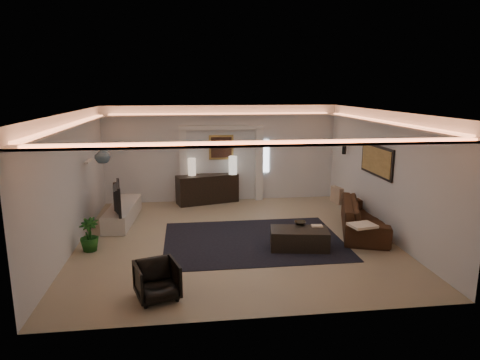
{
  "coord_description": "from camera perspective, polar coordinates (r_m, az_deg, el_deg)",
  "views": [
    {
      "loc": [
        -1.08,
        -9.26,
        3.41
      ],
      "look_at": [
        0.2,
        0.6,
        1.25
      ],
      "focal_mm": 31.88,
      "sensor_mm": 36.0,
      "label": 1
    }
  ],
  "objects": [
    {
      "name": "painting_canvas",
      "position": [
        12.87,
        -2.52,
        4.38
      ],
      "size": [
        0.62,
        0.02,
        0.62
      ],
      "primitive_type": "cube",
      "color": "#4C2D1E",
      "rests_on": "wall_back"
    },
    {
      "name": "area_rug",
      "position": [
        9.79,
        1.78,
        -8.1
      ],
      "size": [
        4.0,
        3.0,
        0.01
      ],
      "primitive_type": "cube",
      "color": "black",
      "rests_on": "ground"
    },
    {
      "name": "alcove_header",
      "position": [
        12.76,
        -2.52,
        7.03
      ],
      "size": [
        2.52,
        0.2,
        0.12
      ],
      "primitive_type": "cube",
      "color": "silver",
      "rests_on": "wall_back"
    },
    {
      "name": "art_panel_gold",
      "position": [
        10.71,
        17.72,
        2.49
      ],
      "size": [
        0.02,
        1.5,
        0.62
      ],
      "primitive_type": "cube",
      "color": "tan",
      "rests_on": "wall_right"
    },
    {
      "name": "painting_frame",
      "position": [
        12.89,
        -2.53,
        4.4
      ],
      "size": [
        0.74,
        0.04,
        0.74
      ],
      "primitive_type": "cube",
      "color": "tan",
      "rests_on": "wall_back"
    },
    {
      "name": "plant",
      "position": [
        9.65,
        -19.53,
        -6.93
      ],
      "size": [
        0.45,
        0.45,
        0.71
      ],
      "primitive_type": "imported",
      "rotation": [
        0.0,
        0.0,
        -0.14
      ],
      "color": "#184915",
      "rests_on": "ground"
    },
    {
      "name": "floor",
      "position": [
        9.92,
        -0.71,
        -7.84
      ],
      "size": [
        7.0,
        7.0,
        0.0
      ],
      "primitive_type": "plane",
      "color": "tan",
      "rests_on": "ground"
    },
    {
      "name": "cove_soffit",
      "position": [
        9.35,
        -0.75,
        7.42
      ],
      "size": [
        7.0,
        7.0,
        0.04
      ],
      "primitive_type": "cube",
      "color": "silver",
      "rests_on": "ceiling"
    },
    {
      "name": "tv",
      "position": [
        10.75,
        -16.59,
        -2.27
      ],
      "size": [
        1.25,
        0.36,
        0.72
      ],
      "primitive_type": "imported",
      "rotation": [
        0.0,
        0.0,
        1.74
      ],
      "color": "black",
      "rests_on": "media_ledge"
    },
    {
      "name": "bowl",
      "position": [
        9.61,
        8.03,
        -5.84
      ],
      "size": [
        0.31,
        0.31,
        0.06
      ],
      "primitive_type": "imported",
      "rotation": [
        0.0,
        0.0,
        -0.22
      ],
      "color": "black",
      "rests_on": "coffee_table"
    },
    {
      "name": "throw_blanket",
      "position": [
        9.45,
        16.07,
        -5.85
      ],
      "size": [
        0.6,
        0.52,
        0.06
      ],
      "primitive_type": "cube",
      "rotation": [
        0.0,
        0.0,
        0.2
      ],
      "color": "beige",
      "rests_on": "sofa"
    },
    {
      "name": "console",
      "position": [
        12.88,
        -4.39,
        -1.3
      ],
      "size": [
        1.91,
        1.04,
        0.91
      ],
      "primitive_type": "cube",
      "rotation": [
        0.0,
        0.0,
        0.27
      ],
      "color": "black",
      "rests_on": "ground"
    },
    {
      "name": "armchair",
      "position": [
        7.3,
        -11.03,
        -13.07
      ],
      "size": [
        0.84,
        0.86,
        0.63
      ],
      "primitive_type": "imported",
      "rotation": [
        0.0,
        0.0,
        0.31
      ],
      "color": "black",
      "rests_on": "ground"
    },
    {
      "name": "daylight_slit",
      "position": [
        13.13,
        3.37,
        3.21
      ],
      "size": [
        0.25,
        0.03,
        1.0
      ],
      "primitive_type": "cube",
      "color": "white",
      "rests_on": "wall_back"
    },
    {
      "name": "wall_niche",
      "position": [
        11.06,
        -19.64,
        2.38
      ],
      "size": [
        0.1,
        0.55,
        0.04
      ],
      "primitive_type": "cube",
      "color": "silver",
      "rests_on": "wall_left"
    },
    {
      "name": "magazine",
      "position": [
        9.53,
        10.26,
        -6.19
      ],
      "size": [
        0.25,
        0.19,
        0.03
      ],
      "primitive_type": "cube",
      "rotation": [
        0.0,
        0.0,
        -0.1
      ],
      "color": "beige",
      "rests_on": "coffee_table"
    },
    {
      "name": "wall_back",
      "position": [
        12.95,
        -2.53,
        3.54
      ],
      "size": [
        7.0,
        0.0,
        7.0
      ],
      "primitive_type": "plane",
      "rotation": [
        1.57,
        0.0,
        0.0
      ],
      "color": "silver",
      "rests_on": "ground"
    },
    {
      "name": "media_ledge",
      "position": [
        11.49,
        -15.4,
        -4.29
      ],
      "size": [
        0.74,
        2.36,
        0.44
      ],
      "primitive_type": "cube",
      "rotation": [
        0.0,
        0.0,
        -0.07
      ],
      "color": "beige",
      "rests_on": "ground"
    },
    {
      "name": "lamp_right",
      "position": [
        12.8,
        -0.96,
        1.81
      ],
      "size": [
        0.29,
        0.29,
        0.55
      ],
      "primitive_type": "cylinder",
      "rotation": [
        0.0,
        0.0,
        -0.21
      ],
      "color": "silver",
      "rests_on": "console"
    },
    {
      "name": "coffee_table",
      "position": [
        9.36,
        7.93,
        -7.89
      ],
      "size": [
        1.33,
        0.88,
        0.46
      ],
      "primitive_type": "cube",
      "rotation": [
        0.0,
        0.0,
        -0.17
      ],
      "color": "black",
      "rests_on": "ground"
    },
    {
      "name": "art_panel_frame",
      "position": [
        10.72,
        17.84,
        2.49
      ],
      "size": [
        0.04,
        1.64,
        0.74
      ],
      "primitive_type": "cube",
      "color": "black",
      "rests_on": "wall_right"
    },
    {
      "name": "throw_pillow",
      "position": [
        11.89,
        12.86,
        -1.98
      ],
      "size": [
        0.22,
        0.46,
        0.44
      ],
      "primitive_type": "cube",
      "rotation": [
        0.0,
        0.0,
        0.22
      ],
      "color": "#9C8368",
      "rests_on": "sofa"
    },
    {
      "name": "wall_sconce",
      "position": [
        12.41,
        13.77,
        3.89
      ],
      "size": [
        0.12,
        0.12,
        0.22
      ],
      "primitive_type": "cylinder",
      "color": "black",
      "rests_on": "wall_right"
    },
    {
      "name": "wall_right",
      "position": [
        10.51,
        18.59,
        0.87
      ],
      "size": [
        0.0,
        7.0,
        7.0
      ],
      "primitive_type": "plane",
      "rotation": [
        1.57,
        0.0,
        -1.57
      ],
      "color": "silver",
      "rests_on": "ground"
    },
    {
      "name": "sofa",
      "position": [
        10.71,
        16.26,
        -4.75
      ],
      "size": [
        2.7,
        1.75,
        0.73
      ],
      "primitive_type": "imported",
      "rotation": [
        0.0,
        0.0,
        1.24
      ],
      "color": "#342518",
      "rests_on": "ground"
    },
    {
      "name": "wall_left",
      "position": [
        9.77,
        -21.58,
        -0.18
      ],
      "size": [
        0.0,
        7.0,
        7.0
      ],
      "primitive_type": "plane",
      "rotation": [
        1.57,
        0.0,
        1.57
      ],
      "color": "silver",
      "rests_on": "ground"
    },
    {
      "name": "wall_front",
      "position": [
        6.18,
        3.06,
        -6.24
      ],
      "size": [
        7.0,
        0.0,
        7.0
      ],
      "primitive_type": "plane",
      "rotation": [
        -1.57,
        0.0,
        0.0
      ],
      "color": "silver",
      "rests_on": "ground"
    },
    {
      "name": "figurine",
      "position": [
        12.32,
        -16.27,
        -1.24
      ],
      "size": [
        0.15,
        0.15,
        0.4
      ],
      "primitive_type": "cylinder",
      "rotation": [
        0.0,
        0.0,
        -0.04
      ],
      "color": "#3D291F",
      "rests_on": "media_ledge"
    },
    {
      "name": "ginger_jar",
      "position": [
        10.55,
        -17.93,
        3.22
      ],
      "size": [
        0.47,
        0.47,
        0.38
      ],
      "primitive_type": "imported",
      "rotation": [
        0.0,
        0.0,
        0.33
      ],
      "color": "#3D4F65",
      "rests_on": "wall_niche"
    },
    {
      "name": "ceiling",
      "position": [
        9.33,
        -0.75,
        9.13
      ],
      "size": [
        7.0,
        7.0,
        0.0
      ],
      "primitive_type": "plane",
      "rotation": [
        3.14,
        0.0,
        0.0
      ],
      "color": "white",
      "rests_on": "ground"
    },
    {
      "name": "pilaster_left",
      "position": [
        12.87,
        -7.59,
        1.8
      ],
      "size": [
        0.22,
        0.2,
        2.2
      ],
      "primitive_type": "cube",
      "color": "silver",
      "rests_on": "ground"
    },
    {
      "name": "pilaster_right",
      "position": [
        13.06,
        2.56,
        2.05
      ],
      "size": [
        0.22,
        0.2,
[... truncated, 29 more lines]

